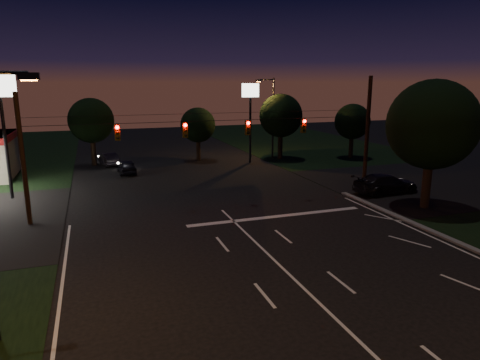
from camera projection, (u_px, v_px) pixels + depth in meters
name	position (u px, v px, depth m)	size (l,w,h in m)	color
ground	(328.00, 312.00, 16.24)	(140.00, 140.00, 0.00)	black
cross_street_right	(434.00, 182.00, 37.36)	(20.00, 16.00, 0.02)	black
stop_bar	(277.00, 216.00, 27.79)	(12.00, 0.50, 0.01)	silver
utility_pole_right	(363.00, 192.00, 33.89)	(0.30, 0.30, 9.00)	black
utility_pole_left	(30.00, 224.00, 26.22)	(0.28, 0.28, 8.00)	black
signal_span	(217.00, 128.00, 28.79)	(24.00, 0.40, 1.56)	black
pole_sign_left_near	(1.00, 104.00, 30.47)	(2.20, 0.30, 9.10)	black
pole_sign_right	(250.00, 104.00, 45.03)	(1.80, 0.30, 8.40)	black
street_light_right_far	(271.00, 112.00, 48.13)	(2.20, 0.35, 9.00)	black
tree_right_near	(431.00, 126.00, 28.66)	(6.00, 6.00, 8.76)	black
tree_far_b	(91.00, 121.00, 44.09)	(4.60, 4.60, 6.98)	black
tree_far_c	(198.00, 125.00, 46.82)	(3.80, 3.80, 5.86)	black
tree_far_d	(280.00, 116.00, 47.67)	(4.80, 4.80, 7.30)	black
tree_far_e	(352.00, 122.00, 48.52)	(4.00, 4.00, 6.18)	black
car_oncoming_a	(127.00, 167.00, 40.71)	(1.56, 3.87, 1.32)	black
car_oncoming_b	(109.00, 159.00, 44.89)	(1.36, 3.90, 1.29)	black
car_cross	(386.00, 184.00, 33.40)	(2.18, 5.36, 1.55)	black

